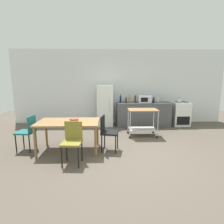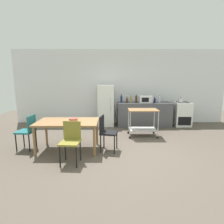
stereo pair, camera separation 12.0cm
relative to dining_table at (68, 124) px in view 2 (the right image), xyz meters
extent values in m
plane|color=brown|center=(1.43, -0.25, -0.67)|extent=(12.00, 12.00, 0.00)
cube|color=white|center=(1.43, 2.95, 0.78)|extent=(8.40, 0.12, 2.90)
cube|color=#4C4C51|center=(2.33, 2.35, -0.22)|extent=(2.00, 0.64, 0.90)
cube|color=olive|center=(0.00, 0.00, 0.06)|extent=(1.50, 0.90, 0.04)
cylinder|color=olive|center=(-0.69, -0.39, -0.32)|extent=(0.06, 0.06, 0.71)
cylinder|color=olive|center=(0.69, -0.39, -0.32)|extent=(0.06, 0.06, 0.71)
cylinder|color=olive|center=(-0.69, 0.39, -0.32)|extent=(0.06, 0.06, 0.71)
cylinder|color=olive|center=(0.69, 0.39, -0.32)|extent=(0.06, 0.06, 0.71)
cube|color=black|center=(1.02, -0.06, -0.20)|extent=(0.47, 0.47, 0.04)
cube|color=black|center=(0.85, -0.02, 0.02)|extent=(0.10, 0.38, 0.40)
cylinder|color=black|center=(1.16, -0.26, -0.45)|extent=(0.03, 0.03, 0.45)
cylinder|color=black|center=(1.22, 0.08, -0.45)|extent=(0.03, 0.03, 0.45)
cylinder|color=black|center=(0.82, -0.19, -0.45)|extent=(0.03, 0.03, 0.45)
cylinder|color=black|center=(0.89, 0.14, -0.45)|extent=(0.03, 0.03, 0.45)
cube|color=#1E666B|center=(-1.09, 0.05, -0.20)|extent=(0.43, 0.43, 0.04)
cube|color=#1E666B|center=(-0.91, 0.04, 0.02)|extent=(0.06, 0.38, 0.40)
cylinder|color=black|center=(-1.24, 0.24, -0.45)|extent=(0.03, 0.03, 0.45)
cylinder|color=black|center=(-1.27, -0.10, -0.45)|extent=(0.03, 0.03, 0.45)
cylinder|color=black|center=(-0.90, 0.21, -0.45)|extent=(0.03, 0.03, 0.45)
cylinder|color=black|center=(-0.93, -0.13, -0.45)|extent=(0.03, 0.03, 0.45)
cube|color=olive|center=(0.22, -0.75, -0.20)|extent=(0.43, 0.43, 0.04)
cube|color=olive|center=(0.23, -0.58, 0.02)|extent=(0.38, 0.06, 0.40)
cylinder|color=black|center=(0.03, -0.91, -0.45)|extent=(0.03, 0.03, 0.45)
cylinder|color=black|center=(0.37, -0.94, -0.45)|extent=(0.03, 0.03, 0.45)
cylinder|color=black|center=(0.06, -0.57, -0.45)|extent=(0.03, 0.03, 0.45)
cylinder|color=black|center=(0.40, -0.60, -0.45)|extent=(0.03, 0.03, 0.45)
cube|color=white|center=(3.78, 2.37, -0.22)|extent=(0.60, 0.60, 0.90)
cube|color=black|center=(3.78, 2.07, -0.42)|extent=(0.48, 0.01, 0.32)
cylinder|color=#47474C|center=(3.65, 2.25, 0.24)|extent=(0.16, 0.16, 0.02)
cylinder|color=#47474C|center=(3.91, 2.25, 0.24)|extent=(0.16, 0.16, 0.02)
cylinder|color=#47474C|center=(3.65, 2.49, 0.24)|extent=(0.16, 0.16, 0.02)
cylinder|color=#47474C|center=(3.91, 2.49, 0.24)|extent=(0.16, 0.16, 0.02)
cube|color=white|center=(0.88, 2.45, 0.10)|extent=(0.60, 0.60, 1.55)
cylinder|color=silver|center=(1.06, 2.14, 0.18)|extent=(0.02, 0.02, 0.50)
cube|color=olive|center=(2.07, 1.11, 0.16)|extent=(0.90, 0.56, 0.03)
cube|color=silver|center=(2.07, 1.11, -0.45)|extent=(0.83, 0.52, 0.02)
cylinder|color=silver|center=(1.65, 0.86, -0.22)|extent=(0.02, 0.02, 0.76)
sphere|color=black|center=(1.65, 0.86, -0.64)|extent=(0.07, 0.07, 0.07)
cylinder|color=silver|center=(2.49, 0.86, -0.22)|extent=(0.02, 0.02, 0.76)
sphere|color=black|center=(2.49, 0.86, -0.64)|extent=(0.07, 0.07, 0.07)
cylinder|color=silver|center=(1.65, 1.36, -0.22)|extent=(0.02, 0.02, 0.76)
sphere|color=black|center=(1.65, 1.36, -0.64)|extent=(0.07, 0.07, 0.07)
cylinder|color=silver|center=(2.49, 1.36, -0.22)|extent=(0.02, 0.02, 0.76)
sphere|color=black|center=(2.49, 1.36, -0.64)|extent=(0.07, 0.07, 0.07)
cylinder|color=navy|center=(1.46, 2.32, 0.35)|extent=(0.07, 0.07, 0.24)
cylinder|color=navy|center=(1.46, 2.32, 0.50)|extent=(0.03, 0.03, 0.06)
cylinder|color=black|center=(1.46, 2.32, 0.53)|extent=(0.03, 0.03, 0.01)
cylinder|color=#4C2D19|center=(1.68, 2.37, 0.31)|extent=(0.07, 0.07, 0.15)
cylinder|color=#4C2D19|center=(1.68, 2.37, 0.41)|extent=(0.03, 0.03, 0.05)
cylinder|color=black|center=(1.68, 2.37, 0.44)|extent=(0.03, 0.03, 0.01)
cylinder|color=gold|center=(1.83, 2.44, 0.34)|extent=(0.06, 0.06, 0.23)
cylinder|color=gold|center=(1.83, 2.44, 0.48)|extent=(0.03, 0.03, 0.05)
cylinder|color=black|center=(1.83, 2.44, 0.51)|extent=(0.03, 0.03, 0.01)
cylinder|color=#4C2D19|center=(2.02, 2.37, 0.35)|extent=(0.07, 0.07, 0.23)
cylinder|color=#4C2D19|center=(2.02, 2.37, 0.48)|extent=(0.03, 0.03, 0.05)
cylinder|color=black|center=(2.02, 2.37, 0.51)|extent=(0.04, 0.04, 0.01)
cube|color=silver|center=(2.35, 2.27, 0.36)|extent=(0.46, 0.34, 0.26)
cube|color=black|center=(2.31, 2.10, 0.36)|extent=(0.25, 0.01, 0.16)
cylinder|color=navy|center=(2.70, 2.29, 0.31)|extent=(0.08, 0.08, 0.15)
cylinder|color=navy|center=(2.70, 2.29, 0.40)|extent=(0.04, 0.04, 0.04)
cylinder|color=black|center=(2.70, 2.29, 0.43)|extent=(0.04, 0.04, 0.01)
cylinder|color=silver|center=(2.91, 2.42, 0.33)|extent=(0.08, 0.08, 0.20)
cylinder|color=silver|center=(2.91, 2.42, 0.46)|extent=(0.04, 0.04, 0.06)
cylinder|color=black|center=(2.91, 2.42, 0.49)|extent=(0.04, 0.04, 0.01)
cylinder|color=#B24C3F|center=(0.15, -0.07, 0.12)|extent=(0.21, 0.21, 0.09)
cylinder|color=silver|center=(3.66, 2.27, 0.33)|extent=(0.17, 0.17, 0.16)
sphere|color=black|center=(3.66, 2.27, 0.42)|extent=(0.03, 0.03, 0.03)
cylinder|color=silver|center=(3.78, 2.27, 0.35)|extent=(0.08, 0.02, 0.07)
camera|label=1|loc=(0.95, -4.32, 1.12)|focal=28.79mm
camera|label=2|loc=(1.07, -4.33, 1.12)|focal=28.79mm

